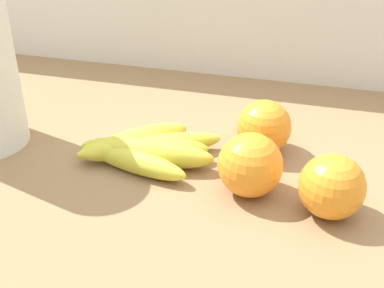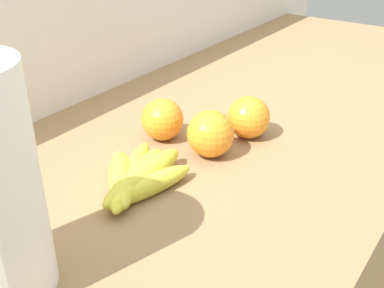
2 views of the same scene
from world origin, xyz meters
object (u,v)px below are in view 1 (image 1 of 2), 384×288
Objects in this scene: orange_center at (250,165)px; orange_far_right at (332,187)px; banana_bunch at (143,150)px; orange_back_right at (264,127)px.

orange_far_right is at bearing -10.81° from orange_center.
banana_bunch is 2.41× the size of orange_center.
orange_far_right is at bearing -52.06° from orange_back_right.
banana_bunch is at bearing -155.05° from orange_back_right.
banana_bunch is 0.26m from orange_far_right.
orange_center reaches higher than banana_bunch.
orange_back_right reaches higher than banana_bunch.
orange_center reaches higher than orange_back_right.
banana_bunch is 2.54× the size of orange_back_right.
orange_far_right reaches higher than orange_back_right.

